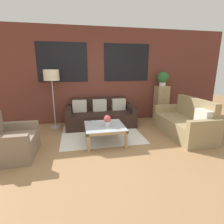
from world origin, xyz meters
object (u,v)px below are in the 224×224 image
at_px(armchair_corner, 10,143).
at_px(floor_lamp, 52,77).
at_px(settee_vintage, 185,123).
at_px(coffee_table, 105,128).
at_px(drawer_cabinet, 161,103).
at_px(couch_dark, 100,116).
at_px(potted_plant, 163,78).
at_px(flower_vase, 107,120).

xyz_separation_m(armchair_corner, floor_lamp, (0.64, 1.59, 1.13)).
xyz_separation_m(settee_vintage, floor_lamp, (-3.24, 1.29, 1.09)).
relative_size(coffee_table, drawer_cabinet, 0.79).
distance_m(armchair_corner, floor_lamp, 2.05).
xyz_separation_m(couch_dark, settee_vintage, (1.96, -1.21, 0.02)).
bearing_deg(armchair_corner, potted_plant, 23.75).
height_order(settee_vintage, coffee_table, settee_vintage).
bearing_deg(couch_dark, coffee_table, -93.45).
distance_m(couch_dark, drawer_cabinet, 2.05).
relative_size(drawer_cabinet, flower_vase, 4.36).
height_order(floor_lamp, drawer_cabinet, floor_lamp).
xyz_separation_m(coffee_table, drawer_cabinet, (2.09, 1.46, 0.20)).
bearing_deg(potted_plant, armchair_corner, -156.25).
height_order(armchair_corner, floor_lamp, floor_lamp).
xyz_separation_m(settee_vintage, armchair_corner, (-3.89, -0.31, -0.03)).
bearing_deg(drawer_cabinet, settee_vintage, -92.49).
height_order(couch_dark, potted_plant, potted_plant).
height_order(settee_vintage, armchair_corner, settee_vintage).
relative_size(settee_vintage, coffee_table, 1.94).
distance_m(settee_vintage, coffee_table, 2.03).
xyz_separation_m(couch_dark, flower_vase, (-0.03, -1.31, 0.26)).
xyz_separation_m(drawer_cabinet, potted_plant, (0.00, 0.00, 0.79)).
relative_size(couch_dark, potted_plant, 4.39).
bearing_deg(settee_vintage, flower_vase, -176.95).
relative_size(armchair_corner, flower_vase, 3.74).
distance_m(armchair_corner, flower_vase, 1.93).
bearing_deg(potted_plant, flower_vase, -143.05).
distance_m(couch_dark, settee_vintage, 2.30).
bearing_deg(coffee_table, drawer_cabinet, 34.94).
bearing_deg(drawer_cabinet, potted_plant, 90.00).
relative_size(floor_lamp, flower_vase, 6.43).
relative_size(couch_dark, armchair_corner, 2.09).
distance_m(coffee_table, flower_vase, 0.22).
distance_m(armchair_corner, drawer_cabinet, 4.32).
bearing_deg(couch_dark, floor_lamp, 176.33).
distance_m(couch_dark, coffee_table, 1.24).
distance_m(coffee_table, floor_lamp, 2.08).
bearing_deg(settee_vintage, armchair_corner, -175.50).
relative_size(armchair_corner, drawer_cabinet, 0.86).
xyz_separation_m(armchair_corner, flower_vase, (1.91, 0.20, 0.27)).
distance_m(floor_lamp, potted_plant, 3.31).
relative_size(drawer_cabinet, potted_plant, 2.45).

